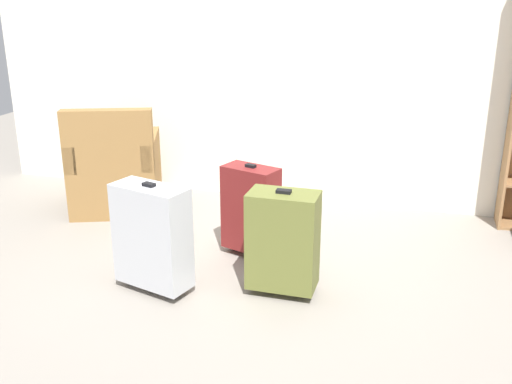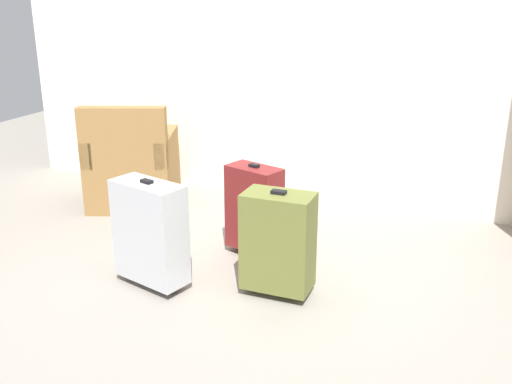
{
  "view_description": "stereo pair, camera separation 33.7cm",
  "coord_description": "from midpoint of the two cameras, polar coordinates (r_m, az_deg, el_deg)",
  "views": [
    {
      "loc": [
        0.91,
        -3.09,
        1.76
      ],
      "look_at": [
        -0.03,
        0.29,
        0.55
      ],
      "focal_mm": 40.96,
      "sensor_mm": 36.0,
      "label": 1
    },
    {
      "loc": [
        1.23,
        -2.99,
        1.76
      ],
      "look_at": [
        -0.03,
        0.29,
        0.55
      ],
      "focal_mm": 40.96,
      "sensor_mm": 36.0,
      "label": 2
    }
  ],
  "objects": [
    {
      "name": "ground_plane",
      "position": [
        3.67,
        -3.44,
        -9.66
      ],
      "size": [
        10.18,
        10.18,
        0.0
      ],
      "primitive_type": "plane",
      "color": "gray"
    },
    {
      "name": "back_wall",
      "position": [
        4.97,
        3.1,
        13.67
      ],
      "size": [
        5.81,
        0.1,
        2.6
      ],
      "primitive_type": "cube",
      "color": "silver",
      "rests_on": "ground"
    },
    {
      "name": "armchair",
      "position": [
        5.08,
        -15.41,
        1.8
      ],
      "size": [
        0.9,
        0.9,
        0.9
      ],
      "color": "olive",
      "rests_on": "ground"
    },
    {
      "name": "mug",
      "position": [
        4.81,
        -11.5,
        -2.24
      ],
      "size": [
        0.12,
        0.08,
        0.1
      ],
      "color": "#1E7F4C",
      "rests_on": "ground"
    },
    {
      "name": "suitcase_dark_red",
      "position": [
        4.01,
        -2.93,
        -1.68
      ],
      "size": [
        0.42,
        0.31,
        0.66
      ],
      "color": "maroon",
      "rests_on": "ground"
    },
    {
      "name": "suitcase_silver",
      "position": [
        3.61,
        -12.78,
        -4.25
      ],
      "size": [
        0.51,
        0.33,
        0.7
      ],
      "color": "#B7BABF",
      "rests_on": "ground"
    },
    {
      "name": "suitcase_olive",
      "position": [
        3.5,
        -0.12,
        -4.79
      ],
      "size": [
        0.42,
        0.25,
        0.67
      ],
      "color": "brown",
      "rests_on": "ground"
    }
  ]
}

